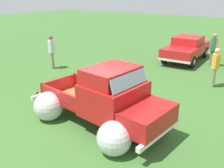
# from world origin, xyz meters

# --- Properties ---
(ground_plane) EXTENTS (80.00, 80.00, 0.00)m
(ground_plane) POSITION_xyz_m (0.00, 0.00, 0.00)
(ground_plane) COLOR #3D6B2D
(vintage_pickup_truck) EXTENTS (4.80, 3.17, 1.96)m
(vintage_pickup_truck) POSITION_xyz_m (0.39, -0.04, 0.76)
(vintage_pickup_truck) COLOR black
(vintage_pickup_truck) RESTS_ON ground
(show_car_0) EXTENTS (1.94, 4.43, 1.43)m
(show_car_0) POSITION_xyz_m (-0.32, 9.14, 0.78)
(show_car_0) COLOR black
(show_car_0) RESTS_ON ground
(spectator_0) EXTENTS (0.48, 0.48, 1.79)m
(spectator_0) POSITION_xyz_m (-5.70, 3.29, 1.03)
(spectator_0) COLOR gray
(spectator_0) RESTS_ON ground
(spectator_1) EXTENTS (0.39, 0.54, 1.72)m
(spectator_1) POSITION_xyz_m (2.21, 5.37, 0.98)
(spectator_1) COLOR gray
(spectator_1) RESTS_ON ground
(spectator_2) EXTENTS (0.48, 0.48, 1.83)m
(spectator_2) POSITION_xyz_m (1.31, 8.73, 1.05)
(spectator_2) COLOR gray
(spectator_2) RESTS_ON ground
(lane_cone_0) EXTENTS (0.36, 0.36, 0.63)m
(lane_cone_0) POSITION_xyz_m (-2.61, 2.10, 0.31)
(lane_cone_0) COLOR black
(lane_cone_0) RESTS_ON ground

